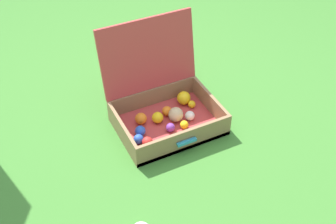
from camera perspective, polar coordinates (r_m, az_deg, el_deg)
ground_plane at (r=2.46m, az=-0.32°, el=-1.25°), size 16.00×16.00×0.00m
open_suitcase at (r=2.39m, az=-0.70°, el=1.09°), size 0.56×0.52×0.54m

